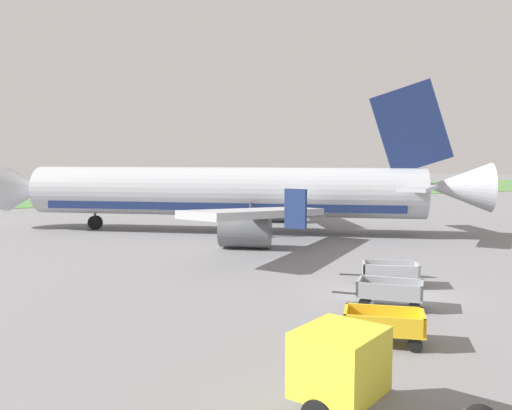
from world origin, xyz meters
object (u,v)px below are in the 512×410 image
(baggage_cart_nearest, at_px, (383,325))
(service_truck_beside_carts, at_px, (359,378))
(baggage_cart_second_in_row, at_px, (390,292))
(baggage_cart_third_in_row, at_px, (390,273))
(airplane, at_px, (237,193))

(baggage_cart_nearest, relative_size, service_truck_beside_carts, 0.71)
(baggage_cart_second_in_row, bearing_deg, baggage_cart_third_in_row, 53.77)
(airplane, xyz_separation_m, baggage_cart_second_in_row, (-1.36, -21.27, -2.45))
(baggage_cart_nearest, bearing_deg, baggage_cart_second_in_row, 51.41)
(airplane, relative_size, baggage_cart_nearest, 10.16)
(airplane, bearing_deg, baggage_cart_nearest, -99.29)
(baggage_cart_third_in_row, bearing_deg, baggage_cart_second_in_row, -126.23)
(baggage_cart_third_in_row, bearing_deg, service_truck_beside_carts, -128.88)
(baggage_cart_nearest, xyz_separation_m, baggage_cart_second_in_row, (2.67, 3.34, 0.00))
(baggage_cart_nearest, distance_m, baggage_cart_third_in_row, 7.92)
(service_truck_beside_carts, bearing_deg, baggage_cart_third_in_row, 51.12)
(baggage_cart_second_in_row, distance_m, service_truck_beside_carts, 9.78)
(baggage_cart_nearest, distance_m, baggage_cart_second_in_row, 4.28)
(airplane, bearing_deg, baggage_cart_third_in_row, -87.51)
(airplane, height_order, baggage_cart_nearest, airplane)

